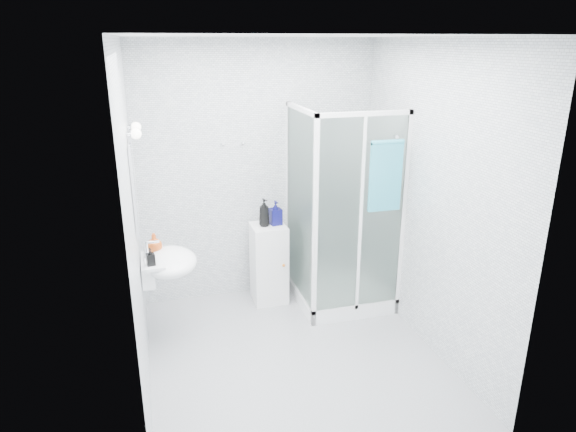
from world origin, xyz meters
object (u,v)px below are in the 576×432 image
object	(u,v)px
shower_enclosure	(336,264)
storage_cabinet	(269,263)
hand_towel	(386,174)
shampoo_bottle_a	(264,213)
shampoo_bottle_b	(276,213)
wall_basin	(167,263)
soap_dispenser_black	(150,257)
soap_dispenser_orange	(154,243)

from	to	relation	value
shower_enclosure	storage_cabinet	size ratio (longest dim) A/B	2.43
shower_enclosure	hand_towel	xyz separation A→B (m)	(0.28, -0.40, 1.00)
hand_towel	shampoo_bottle_a	size ratio (longest dim) A/B	2.31
storage_cabinet	shampoo_bottle_b	bearing A→B (deg)	9.84
shower_enclosure	hand_towel	bearing A→B (deg)	-54.94
wall_basin	hand_towel	world-z (taller)	hand_towel
hand_towel	shampoo_bottle_a	bearing A→B (deg)	144.69
shower_enclosure	wall_basin	xyz separation A→B (m)	(-1.66, -0.32, 0.35)
shampoo_bottle_b	wall_basin	bearing A→B (deg)	-151.45
storage_cabinet	hand_towel	xyz separation A→B (m)	(0.91, -0.67, 1.04)
storage_cabinet	soap_dispenser_black	xyz separation A→B (m)	(-1.15, -0.75, 0.52)
shower_enclosure	wall_basin	distance (m)	1.72
wall_basin	soap_dispenser_orange	distance (m)	0.20
shampoo_bottle_b	soap_dispenser_orange	distance (m)	1.29
shower_enclosure	shampoo_bottle_a	world-z (taller)	shower_enclosure
storage_cabinet	soap_dispenser_orange	size ratio (longest dim) A/B	4.90
soap_dispenser_orange	storage_cabinet	bearing A→B (deg)	23.60
wall_basin	shampoo_bottle_a	bearing A→B (deg)	30.89
soap_dispenser_orange	shower_enclosure	bearing A→B (deg)	7.02
wall_basin	soap_dispenser_orange	xyz separation A→B (m)	(-0.09, 0.10, 0.15)
storage_cabinet	shampoo_bottle_a	xyz separation A→B (m)	(-0.04, 0.00, 0.55)
soap_dispenser_orange	shampoo_bottle_b	bearing A→B (deg)	22.76
shower_enclosure	storage_cabinet	world-z (taller)	shower_enclosure
soap_dispenser_black	storage_cabinet	bearing A→B (deg)	33.15
wall_basin	hand_towel	bearing A→B (deg)	-2.51
soap_dispenser_orange	soap_dispenser_black	distance (m)	0.27
soap_dispenser_black	soap_dispenser_orange	bearing A→B (deg)	81.66
wall_basin	soap_dispenser_orange	size ratio (longest dim) A/B	3.34
shower_enclosure	storage_cabinet	bearing A→B (deg)	156.68
storage_cabinet	shampoo_bottle_b	xyz separation A→B (m)	(0.08, 0.01, 0.53)
shampoo_bottle_a	soap_dispenser_black	xyz separation A→B (m)	(-1.11, -0.75, -0.03)
wall_basin	shampoo_bottle_b	distance (m)	1.27
hand_towel	soap_dispenser_black	distance (m)	2.13
wall_basin	shampoo_bottle_b	size ratio (longest dim) A/B	2.30
shampoo_bottle_a	shampoo_bottle_b	xyz separation A→B (m)	(0.12, 0.01, -0.02)
shampoo_bottle_a	shower_enclosure	bearing A→B (deg)	-22.17
shampoo_bottle_a	wall_basin	bearing A→B (deg)	-149.11
wall_basin	storage_cabinet	size ratio (longest dim) A/B	0.68
hand_towel	wall_basin	bearing A→B (deg)	177.49
shampoo_bottle_a	shampoo_bottle_b	bearing A→B (deg)	5.66
shower_enclosure	shampoo_bottle_a	size ratio (longest dim) A/B	7.18
hand_towel	shower_enclosure	bearing A→B (deg)	125.06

